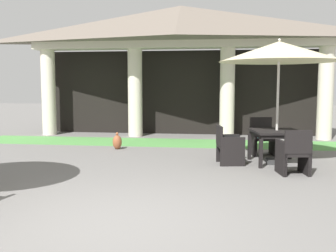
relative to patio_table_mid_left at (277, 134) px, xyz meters
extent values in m
plane|color=slate|center=(-2.59, -4.18, -0.65)|extent=(60.00, 60.00, 0.00)
cylinder|color=beige|center=(-7.22, 4.15, 0.82)|extent=(0.48, 0.48, 2.95)
cylinder|color=beige|center=(-4.13, 4.15, 0.82)|extent=(0.48, 0.48, 2.95)
cylinder|color=beige|center=(-1.04, 4.15, 0.82)|extent=(0.48, 0.48, 2.95)
cylinder|color=beige|center=(2.05, 4.15, 0.82)|extent=(0.48, 0.48, 2.95)
cube|color=beige|center=(-2.59, 4.15, 2.42)|extent=(10.07, 0.70, 0.24)
pyramid|color=#665B51|center=(-2.59, 4.15, 3.10)|extent=(10.47, 2.40, 1.13)
cube|color=black|center=(-2.59, 5.05, 0.82)|extent=(9.87, 0.16, 2.95)
cube|color=#519347|center=(-2.59, 2.79, -0.65)|extent=(12.27, 1.76, 0.01)
cube|color=black|center=(0.00, 0.00, 0.07)|extent=(1.20, 1.20, 0.05)
cube|color=black|center=(0.00, 0.00, 0.01)|extent=(1.11, 1.11, 0.08)
cube|color=black|center=(-0.39, -0.56, -0.34)|extent=(0.08, 0.08, 0.62)
cube|color=black|center=(0.56, -0.39, -0.34)|extent=(0.08, 0.08, 0.62)
cube|color=black|center=(-0.56, 0.39, -0.34)|extent=(0.08, 0.08, 0.62)
cube|color=black|center=(0.39, 0.56, -0.34)|extent=(0.08, 0.08, 0.62)
cube|color=#2D2D2D|center=(0.00, 0.00, -0.61)|extent=(0.43, 0.43, 0.09)
cylinder|color=beige|center=(0.00, 0.00, 0.56)|extent=(0.05, 0.05, 2.43)
cone|color=beige|center=(0.00, 0.00, 1.82)|extent=(2.62, 2.62, 0.44)
sphere|color=beige|center=(0.00, 0.00, 2.07)|extent=(0.06, 0.06, 0.06)
cube|color=black|center=(-1.02, -0.18, -0.25)|extent=(0.62, 0.64, 0.07)
cube|color=teal|center=(-1.02, -0.18, -0.19)|extent=(0.57, 0.59, 0.05)
cube|color=black|center=(-1.26, -0.22, -0.01)|extent=(0.16, 0.56, 0.42)
cube|color=black|center=(-1.07, 0.07, -0.34)|extent=(0.54, 0.15, 0.63)
cube|color=black|center=(-0.97, -0.44, -0.34)|extent=(0.54, 0.15, 0.63)
cube|color=black|center=(-0.83, 0.11, -0.47)|extent=(0.06, 0.06, 0.37)
cube|color=black|center=(-0.74, -0.39, -0.47)|extent=(0.06, 0.06, 0.37)
cube|color=black|center=(-1.30, 0.02, -0.47)|extent=(0.06, 0.06, 0.37)
cube|color=black|center=(-1.21, -0.47, -0.47)|extent=(0.06, 0.06, 0.37)
cube|color=black|center=(0.18, -1.02, -0.24)|extent=(0.61, 0.64, 0.07)
cube|color=teal|center=(0.18, -1.02, -0.18)|extent=(0.56, 0.59, 0.05)
cube|color=black|center=(0.23, -1.28, 0.02)|extent=(0.52, 0.15, 0.45)
cube|color=black|center=(-0.06, -1.06, -0.32)|extent=(0.16, 0.56, 0.67)
cube|color=black|center=(0.42, -0.98, -0.32)|extent=(0.16, 0.56, 0.67)
cube|color=black|center=(-0.09, -0.81, -0.46)|extent=(0.06, 0.06, 0.38)
cube|color=black|center=(0.37, -0.73, -0.46)|extent=(0.06, 0.06, 0.38)
cube|color=black|center=(0.00, -1.31, -0.46)|extent=(0.06, 0.06, 0.38)
cube|color=black|center=(0.45, -1.23, -0.46)|extent=(0.06, 0.06, 0.38)
cube|color=black|center=(-0.18, 1.02, -0.23)|extent=(0.64, 0.64, 0.07)
cube|color=teal|center=(-0.18, 1.02, -0.17)|extent=(0.59, 0.59, 0.05)
cube|color=black|center=(-0.23, 1.27, 0.04)|extent=(0.56, 0.16, 0.48)
cube|color=black|center=(0.07, 1.07, -0.31)|extent=(0.15, 0.55, 0.68)
cube|color=black|center=(-0.44, 0.97, -0.31)|extent=(0.15, 0.55, 0.68)
cube|color=black|center=(0.11, 0.82, -0.46)|extent=(0.06, 0.06, 0.39)
cube|color=black|center=(-0.38, 0.73, -0.46)|extent=(0.06, 0.06, 0.39)
cube|color=black|center=(0.02, 1.31, -0.46)|extent=(0.06, 0.06, 0.39)
cube|color=black|center=(-0.47, 1.22, -0.46)|extent=(0.06, 0.06, 0.39)
ellipsoid|color=brown|center=(-4.04, 1.42, -0.46)|extent=(0.25, 0.25, 0.39)
sphere|color=brown|center=(-4.04, 1.42, -0.23)|extent=(0.08, 0.08, 0.08)
camera|label=1|loc=(-1.23, -8.87, 1.10)|focal=41.85mm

